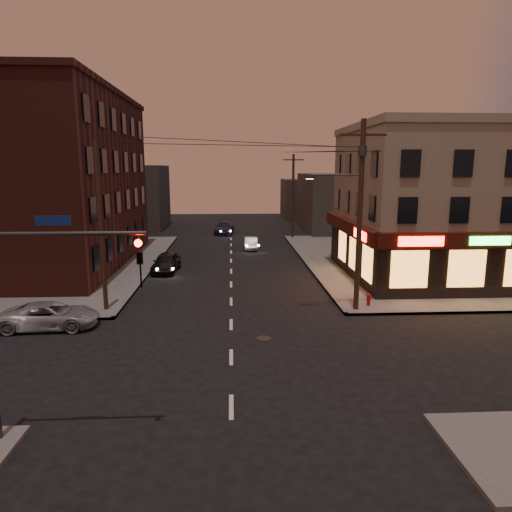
{
  "coord_description": "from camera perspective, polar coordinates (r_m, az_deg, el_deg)",
  "views": [
    {
      "loc": [
        0.07,
        -17.75,
        7.71
      ],
      "look_at": [
        1.33,
        5.47,
        3.2
      ],
      "focal_mm": 32.0,
      "sensor_mm": 36.0,
      "label": 1
    }
  ],
  "objects": [
    {
      "name": "traffic_signal",
      "position": [
        13.85,
        -27.11,
        -5.12
      ],
      "size": [
        4.49,
        0.32,
        6.47
      ],
      "color": "#333538",
      "rests_on": "ground"
    },
    {
      "name": "utility_pole_far",
      "position": [
        50.29,
        4.64,
        7.45
      ],
      "size": [
        0.26,
        0.26,
        9.0
      ],
      "primitive_type": "cylinder",
      "color": "#382619",
      "rests_on": "sidewalk_ne"
    },
    {
      "name": "utility_pole_west",
      "position": [
        25.38,
        -18.81,
        3.47
      ],
      "size": [
        0.24,
        0.24,
        9.0
      ],
      "primitive_type": "cylinder",
      "color": "#382619",
      "rests_on": "sidewalk_nw"
    },
    {
      "name": "bg_building_ne_b",
      "position": [
        70.91,
        6.65,
        7.09
      ],
      "size": [
        8.0,
        8.0,
        6.0
      ],
      "primitive_type": "cube",
      "color": "#3F3D3A",
      "rests_on": "ground"
    },
    {
      "name": "pizza_building",
      "position": [
        35.06,
        23.96,
        6.17
      ],
      "size": [
        15.85,
        12.85,
        10.5
      ],
      "color": "gray",
      "rests_on": "sidewalk_ne"
    },
    {
      "name": "sedan_far",
      "position": [
        54.33,
        -4.0,
        3.56
      ],
      "size": [
        2.46,
        5.19,
        1.46
      ],
      "primitive_type": "imported",
      "rotation": [
        0.0,
        0.0,
        -0.08
      ],
      "color": "#1B1D36",
      "rests_on": "ground"
    },
    {
      "name": "sedan_mid",
      "position": [
        43.83,
        -0.61,
        1.61
      ],
      "size": [
        1.37,
        3.58,
        1.17
      ],
      "primitive_type": "imported",
      "rotation": [
        0.0,
        0.0,
        -0.04
      ],
      "color": "slate",
      "rests_on": "ground"
    },
    {
      "name": "suv_cross",
      "position": [
        24.53,
        -24.36,
        -6.79
      ],
      "size": [
        4.64,
        2.28,
        1.27
      ],
      "primitive_type": "imported",
      "rotation": [
        0.0,
        0.0,
        1.61
      ],
      "color": "#9899A0",
      "rests_on": "ground"
    },
    {
      "name": "sidewalk_nw",
      "position": [
        41.65,
        -28.74,
        -0.96
      ],
      "size": [
        24.0,
        28.0,
        0.15
      ],
      "primitive_type": "cube",
      "color": "#514F4C",
      "rests_on": "ground"
    },
    {
      "name": "bg_building_ne_a",
      "position": [
        57.61,
        10.98,
        6.58
      ],
      "size": [
        10.0,
        12.0,
        7.0
      ],
      "primitive_type": "cube",
      "color": "#3F3D3A",
      "rests_on": "ground"
    },
    {
      "name": "sidewalk_ne",
      "position": [
        41.59,
        22.51,
        -0.45
      ],
      "size": [
        24.0,
        28.0,
        0.15
      ],
      "primitive_type": "cube",
      "color": "#514F4C",
      "rests_on": "ground"
    },
    {
      "name": "bg_building_nw",
      "position": [
        61.27,
        -15.53,
        7.1
      ],
      "size": [
        9.0,
        10.0,
        8.0
      ],
      "primitive_type": "cube",
      "color": "#3F3D3A",
      "rests_on": "ground"
    },
    {
      "name": "utility_pole_main",
      "position": [
        24.53,
        12.63,
        6.16
      ],
      "size": [
        4.2,
        0.44,
        10.0
      ],
      "color": "#382619",
      "rests_on": "sidewalk_ne"
    },
    {
      "name": "ground",
      "position": [
        19.35,
        -3.12,
        -12.52
      ],
      "size": [
        120.0,
        120.0,
        0.0
      ],
      "primitive_type": "plane",
      "color": "black",
      "rests_on": "ground"
    },
    {
      "name": "brick_apartment",
      "position": [
        39.54,
        -25.0,
        8.43
      ],
      "size": [
        12.0,
        20.0,
        13.0
      ],
      "primitive_type": "cube",
      "color": "#4B1E18",
      "rests_on": "sidewalk_nw"
    },
    {
      "name": "sedan_near",
      "position": [
        34.97,
        -11.16,
        -0.77
      ],
      "size": [
        2.06,
        4.35,
        1.44
      ],
      "primitive_type": "imported",
      "rotation": [
        0.0,
        0.0,
        -0.09
      ],
      "color": "black",
      "rests_on": "ground"
    },
    {
      "name": "fire_hydrant",
      "position": [
        26.3,
        13.91,
        -5.24
      ],
      "size": [
        0.3,
        0.3,
        0.66
      ],
      "rotation": [
        0.0,
        0.0,
        0.37
      ],
      "color": "maroon",
      "rests_on": "sidewalk_ne"
    }
  ]
}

